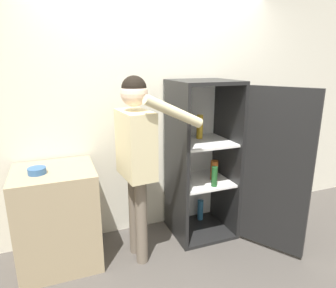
% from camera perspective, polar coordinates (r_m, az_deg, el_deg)
% --- Properties ---
extents(ground_plane, '(12.00, 12.00, 0.00)m').
position_cam_1_polar(ground_plane, '(2.90, 4.66, -23.51)').
color(ground_plane, '#4C4742').
extents(wall_back, '(7.00, 0.06, 2.55)m').
position_cam_1_polar(wall_back, '(3.21, -2.45, 5.62)').
color(wall_back, silver).
rests_on(wall_back, ground_plane).
extents(refrigerator, '(1.00, 1.14, 1.65)m').
position_cam_1_polar(refrigerator, '(3.15, 8.97, -3.34)').
color(refrigerator, black).
rests_on(refrigerator, ground_plane).
extents(person, '(0.69, 0.56, 1.71)m').
position_cam_1_polar(person, '(2.63, -5.97, -0.64)').
color(person, '#726656').
rests_on(person, ground_plane).
extents(counter, '(0.69, 0.62, 0.92)m').
position_cam_1_polar(counter, '(2.97, -20.24, -12.94)').
color(counter, tan).
rests_on(counter, ground_plane).
extents(bowl, '(0.15, 0.15, 0.05)m').
position_cam_1_polar(bowl, '(2.73, -23.69, -4.69)').
color(bowl, '#335B8E').
rests_on(bowl, counter).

